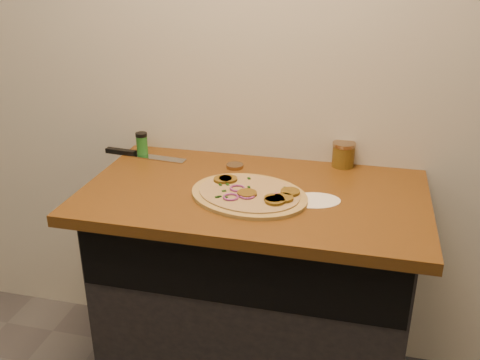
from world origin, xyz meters
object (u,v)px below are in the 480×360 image
(salsa_jar, at_px, (343,154))
(chefs_knife, at_px, (138,155))
(pizza, at_px, (250,194))
(spice_shaker, at_px, (142,144))

(salsa_jar, bearing_deg, chefs_knife, -173.85)
(pizza, bearing_deg, salsa_jar, 51.12)
(pizza, xyz_separation_m, chefs_knife, (-0.53, 0.27, -0.00))
(salsa_jar, xyz_separation_m, spice_shaker, (-0.81, -0.07, -0.00))
(chefs_knife, xyz_separation_m, spice_shaker, (0.01, 0.02, 0.04))
(chefs_knife, bearing_deg, spice_shaker, 55.01)
(pizza, xyz_separation_m, salsa_jar, (0.29, 0.36, 0.04))
(pizza, relative_size, chefs_knife, 1.43)
(salsa_jar, bearing_deg, spice_shaker, -175.07)
(pizza, height_order, salsa_jar, salsa_jar)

